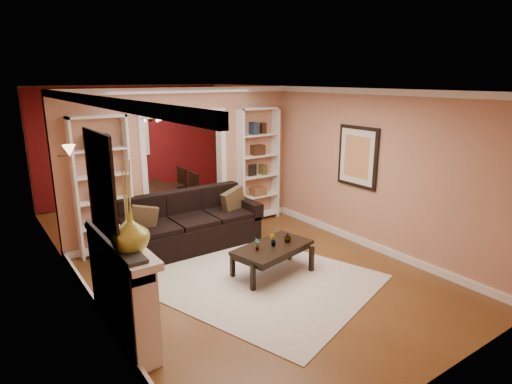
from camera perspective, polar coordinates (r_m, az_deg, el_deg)
floor at (r=7.40m, az=-5.02°, el=-7.83°), size 8.00×8.00×0.00m
ceiling at (r=6.82m, az=-5.56°, el=13.55°), size 8.00×8.00×0.00m
wall_back at (r=10.60m, az=-16.18°, el=6.22°), size 8.00×0.00×8.00m
wall_front at (r=4.17m, az=23.55°, el=-7.69°), size 8.00×0.00×8.00m
wall_left at (r=6.22m, az=-23.53°, el=-0.38°), size 0.00×8.00×8.00m
wall_right at (r=8.31m, az=8.34°, el=4.35°), size 0.00×8.00×8.00m
partition_wall at (r=8.03m, az=-9.56°, el=3.93°), size 4.50×0.15×2.70m
red_back_panel at (r=10.57m, az=-16.12°, el=6.04°), size 4.44×0.04×2.64m
dining_window at (r=10.50m, az=-16.13°, el=7.25°), size 0.78×0.03×0.98m
area_rug at (r=6.54m, az=-1.69°, el=-10.94°), size 3.60×4.26×0.01m
sofa at (r=7.49m, az=-8.61°, el=-3.84°), size 2.39×1.03×0.93m
pillow_left at (r=7.10m, az=-14.72°, el=-3.57°), size 0.43×0.22×0.41m
pillow_right at (r=7.80m, az=-3.04°, el=-1.23°), size 0.48×0.24×0.46m
coffee_table at (r=6.48m, az=2.22°, el=-9.05°), size 1.32×0.90×0.46m
plant_left at (r=6.20m, az=0.17°, el=-6.99°), size 0.11×0.09×0.18m
plant_center at (r=6.35m, az=2.25°, el=-6.43°), size 0.13×0.13×0.18m
plant_right at (r=6.51m, az=4.23°, el=-5.82°), size 0.16×0.16×0.20m
bookshelf_left at (r=7.40m, az=-19.77°, el=0.70°), size 0.90×0.30×2.30m
bookshelf_right at (r=8.70m, az=0.25°, el=3.64°), size 0.90×0.30×2.30m
fireplace at (r=5.15m, az=-17.26°, el=-12.11°), size 0.32×1.70×1.16m
vase at (r=4.49m, az=-16.45°, el=-5.24°), size 0.44×0.44×0.40m
mirror at (r=4.70m, az=-20.03°, el=0.94°), size 0.03×0.95×1.10m
wall_sconce at (r=6.68m, az=-24.12°, el=4.77°), size 0.18×0.18×0.22m
framed_art at (r=7.56m, az=13.36°, el=4.59°), size 0.04×0.85×1.05m
dining_table at (r=9.54m, az=-13.26°, el=-1.14°), size 1.57×0.88×0.55m
dining_chair_nw at (r=9.05m, az=-15.81°, el=-1.39°), size 0.43×0.43×0.79m
dining_chair_ne at (r=9.44m, az=-9.55°, el=-0.07°), size 0.51×0.51×0.88m
dining_chair_sw at (r=9.59m, az=-17.05°, el=-0.11°), size 0.54×0.54×0.94m
dining_chair_se at (r=9.97m, az=-11.05°, el=0.70°), size 0.51×0.51×0.90m
chandelier at (r=9.30m, az=-13.80°, el=9.39°), size 0.50×0.50×0.30m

